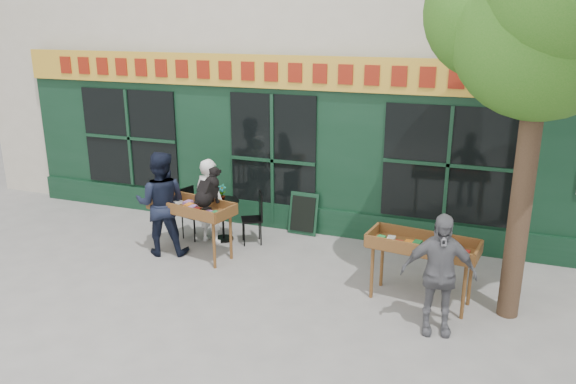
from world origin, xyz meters
name	(u,v)px	position (x,y,z in m)	size (l,w,h in m)	color
ground	(219,275)	(0.00, 0.00, 0.00)	(80.00, 80.00, 0.00)	slate
street_tree	(550,1)	(4.34, 0.36, 4.11)	(3.05, 2.90, 5.60)	#382619
book_cart_center	(191,210)	(-0.78, 0.57, 0.82)	(1.59, 0.90, 0.99)	brown
dog	(207,186)	(-0.43, 0.52, 1.29)	(0.34, 0.60, 0.60)	black
woman	(210,201)	(-0.78, 1.22, 0.78)	(0.57, 0.37, 1.56)	white
book_cart_right	(422,248)	(3.10, 0.25, 0.82)	(1.57, 0.81, 0.99)	brown
man_right	(438,274)	(3.40, -0.50, 0.81)	(0.95, 0.40, 1.62)	#5A5A5F
bistro_table	(223,212)	(-0.62, 1.38, 0.54)	(0.60, 0.60, 0.76)	black
bistro_chair_left	(190,208)	(-1.25, 1.31, 0.56)	(0.45, 0.45, 0.95)	black
bistro_chair_right	(256,214)	(0.01, 1.48, 0.56)	(0.49, 0.49, 0.95)	black
potted_plant	(222,192)	(-0.62, 1.38, 0.92)	(0.16, 0.11, 0.30)	gray
man_left	(161,203)	(-1.32, 0.48, 0.90)	(0.88, 0.68, 1.81)	black
chalkboard	(303,214)	(0.66, 2.19, 0.40)	(0.57, 0.22, 0.79)	black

